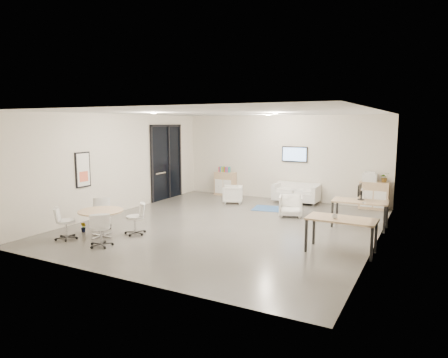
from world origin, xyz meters
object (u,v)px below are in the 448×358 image
loveseat (296,194)px  armchair_left (233,193)px  round_table (101,214)px  desk_rear (360,203)px  desk_front (341,222)px  armchair_right (291,205)px  sideboard_right (374,195)px  sideboard_left (225,184)px

loveseat → armchair_left: 2.35m
loveseat → round_table: bearing=-114.0°
desk_rear → desk_front: size_ratio=0.99×
round_table → loveseat: bearing=65.2°
desk_rear → desk_front: bearing=-93.4°
loveseat → armchair_right: size_ratio=2.26×
armchair_left → armchair_right: size_ratio=0.96×
sideboard_right → armchair_left: (-4.73, -1.31, -0.12)m
desk_rear → armchair_left: bearing=159.5°
sideboard_right → desk_front: sideboard_right is taller
loveseat → desk_front: size_ratio=1.08×
loveseat → desk_rear: size_ratio=1.09×
desk_rear → round_table: desk_rear is taller
sideboard_right → armchair_right: sideboard_right is taller
sideboard_left → round_table: (-0.02, -6.83, 0.14)m
armchair_right → round_table: size_ratio=0.64×
loveseat → round_table: size_ratio=1.45×
sideboard_right → round_table: (-5.75, -6.81, 0.14)m
sideboard_right → loveseat: size_ratio=0.57×
sideboard_right → armchair_left: bearing=-164.5°
desk_front → armchair_left: bearing=141.0°
sideboard_left → loveseat: 3.06m
loveseat → desk_front: bearing=-61.6°
sideboard_right → sideboard_left: bearing=179.9°
sideboard_left → armchair_left: (1.00, -1.32, -0.12)m
armchair_left → desk_front: bearing=28.6°
loveseat → sideboard_right: bearing=4.2°
loveseat → armchair_left: loveseat is taller
armchair_left → round_table: size_ratio=0.62×
sideboard_left → armchair_right: sideboard_left is taller
sideboard_right → armchair_left: sideboard_right is taller
sideboard_left → desk_rear: bearing=-26.1°
armchair_right → round_table: armchair_right is taller
desk_front → round_table: desk_front is taller
armchair_right → desk_front: desk_front is taller
armchair_left → sideboard_right: bearing=83.9°
sideboard_left → desk_front: 7.75m
sideboard_right → loveseat: (-2.67, -0.16, -0.14)m
armchair_right → round_table: (-3.59, -4.47, 0.24)m
sideboard_right → round_table: bearing=-130.2°
loveseat → round_table: loveseat is taller
sideboard_left → armchair_left: 1.66m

